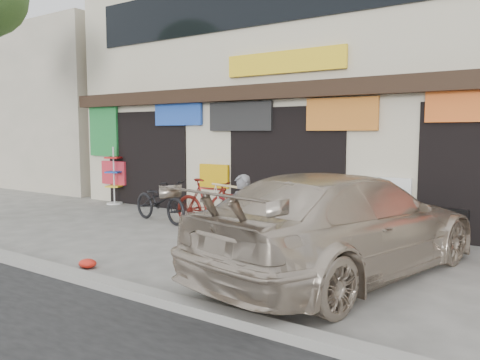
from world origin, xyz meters
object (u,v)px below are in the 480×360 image
Objects in this scene: bike_2 at (238,204)px; suv at (344,224)px; bike_1 at (209,204)px; bike_0 at (160,201)px; display_rack at (114,181)px; street_vendor at (242,221)px.

bike_2 is 0.32× the size of suv.
suv is (3.73, -1.58, 0.22)m from bike_1.
bike_0 is 1.12× the size of display_rack.
bike_1 is (1.41, 0.08, 0.05)m from bike_0.
display_rack reaches higher than bike_2.
suv is at bearing -114.95° from bike_1.
bike_2 is at bearing -52.00° from bike_0.
suv is (5.14, -1.50, 0.26)m from bike_0.
bike_0 is 1.86m from bike_2.
bike_0 is at bearing 171.23° from street_vendor.
bike_2 is at bearing -21.35° from suv.
street_vendor is 3.06m from bike_2.
bike_0 is 0.34× the size of suv.
bike_0 is at bearing -3.68° from suv.
street_vendor is at bearing -132.60° from bike_1.
display_rack is at bearing 91.18° from bike_2.
bike_0 is (-3.43, 1.65, -0.15)m from street_vendor.
street_vendor is 7.14m from display_rack.
bike_0 is 1.05× the size of bike_1.
suv is (3.48, -2.34, 0.30)m from bike_2.
display_rack reaches higher than suv.
street_vendor is at bearing -138.10° from bike_2.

